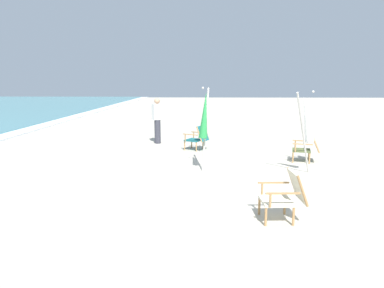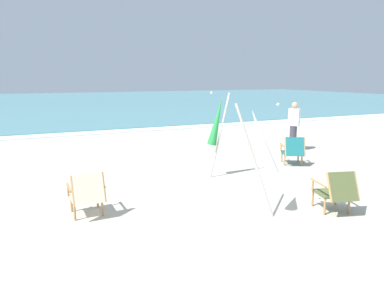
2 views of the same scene
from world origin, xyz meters
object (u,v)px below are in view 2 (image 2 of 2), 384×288
(beach_chair_mid_center, at_px, (293,150))
(umbrella_furled_white, at_px, (262,143))
(beach_chair_front_right, at_px, (87,193))
(person_near_chairs, at_px, (294,126))
(umbrella_furled_green, at_px, (217,122))
(beach_chair_back_left, at_px, (336,190))

(beach_chair_mid_center, distance_m, umbrella_furled_white, 3.97)
(beach_chair_front_right, bearing_deg, person_near_chairs, 23.05)
(beach_chair_mid_center, relative_size, umbrella_furled_green, 0.42)
(beach_chair_front_right, bearing_deg, umbrella_furled_green, 21.80)
(umbrella_furled_white, bearing_deg, beach_chair_back_left, -19.95)
(beach_chair_front_right, bearing_deg, beach_chair_back_left, -21.19)
(beach_chair_back_left, distance_m, umbrella_furled_green, 3.16)
(beach_chair_mid_center, xyz_separation_m, beach_chair_back_left, (-1.58, -3.06, -0.00))
(beach_chair_mid_center, distance_m, beach_chair_back_left, 3.44)
(beach_chair_back_left, relative_size, umbrella_furled_white, 0.42)
(beach_chair_front_right, distance_m, beach_chair_mid_center, 5.88)
(umbrella_furled_green, height_order, umbrella_furled_white, umbrella_furled_green)
(person_near_chairs, bearing_deg, beach_chair_mid_center, -129.37)
(beach_chair_back_left, bearing_deg, beach_chair_front_right, 158.81)
(umbrella_furled_green, relative_size, person_near_chairs, 1.28)
(umbrella_furled_white, distance_m, person_near_chairs, 5.78)
(beach_chair_back_left, height_order, person_near_chairs, person_near_chairs)
(beach_chair_front_right, bearing_deg, umbrella_furled_white, -21.76)
(umbrella_furled_white, bearing_deg, person_near_chairs, 44.79)
(person_near_chairs, bearing_deg, umbrella_furled_green, -155.88)
(beach_chair_mid_center, relative_size, umbrella_furled_white, 0.43)
(beach_chair_mid_center, distance_m, umbrella_furled_green, 2.67)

